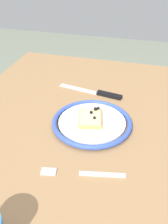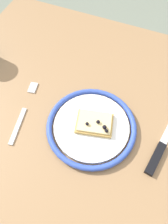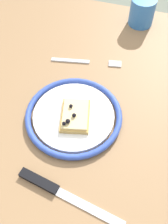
{
  "view_description": "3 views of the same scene",
  "coord_description": "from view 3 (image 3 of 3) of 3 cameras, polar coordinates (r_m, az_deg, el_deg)",
  "views": [
    {
      "loc": [
        -0.6,
        -0.09,
        1.19
      ],
      "look_at": [
        0.01,
        0.07,
        0.76
      ],
      "focal_mm": 41.44,
      "sensor_mm": 36.0,
      "label": 1
    },
    {
      "loc": [
        0.07,
        -0.19,
        1.24
      ],
      "look_at": [
        -0.03,
        0.06,
        0.75
      ],
      "focal_mm": 34.28,
      "sensor_mm": 36.0,
      "label": 2
    },
    {
      "loc": [
        0.34,
        0.17,
        1.28
      ],
      "look_at": [
        -0.01,
        0.07,
        0.74
      ],
      "focal_mm": 43.33,
      "sensor_mm": 36.0,
      "label": 3
    }
  ],
  "objects": [
    {
      "name": "ground_plane",
      "position": [
        1.33,
        -2.96,
        -18.13
      ],
      "size": [
        6.0,
        6.0,
        0.0
      ],
      "primitive_type": "plane",
      "color": "gray"
    },
    {
      "name": "pizza_slice_near",
      "position": [
        0.64,
        -1.88,
        -0.72
      ],
      "size": [
        0.11,
        0.09,
        0.03
      ],
      "color": "tan",
      "rests_on": "plate"
    },
    {
      "name": "dining_table",
      "position": [
        0.75,
        -5.03,
        -4.08
      ],
      "size": [
        0.98,
        0.96,
        0.72
      ],
      "color": "#936D47",
      "rests_on": "ground_plane"
    },
    {
      "name": "plate",
      "position": [
        0.66,
        -2.08,
        -0.47
      ],
      "size": [
        0.24,
        0.24,
        0.02
      ],
      "color": "white",
      "rests_on": "dining_table"
    },
    {
      "name": "knife",
      "position": [
        0.59,
        -6.71,
        -15.66
      ],
      "size": [
        0.06,
        0.24,
        0.01
      ],
      "color": "silver",
      "rests_on": "dining_table"
    },
    {
      "name": "fork",
      "position": [
        0.79,
        0.64,
        10.54
      ],
      "size": [
        0.05,
        0.2,
        0.0
      ],
      "color": "silver",
      "rests_on": "dining_table"
    },
    {
      "name": "cup",
      "position": [
        0.92,
        12.15,
        20.02
      ],
      "size": [
        0.08,
        0.08,
        0.09
      ],
      "primitive_type": "cylinder",
      "color": "#3372BF",
      "rests_on": "dining_table"
    }
  ]
}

